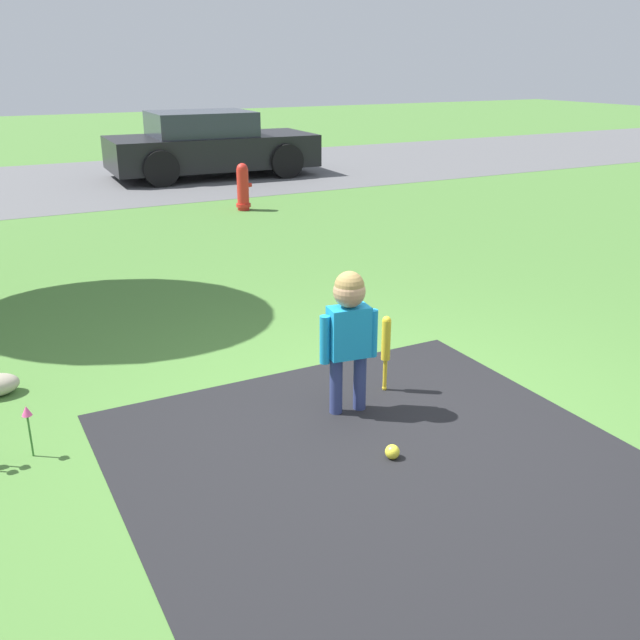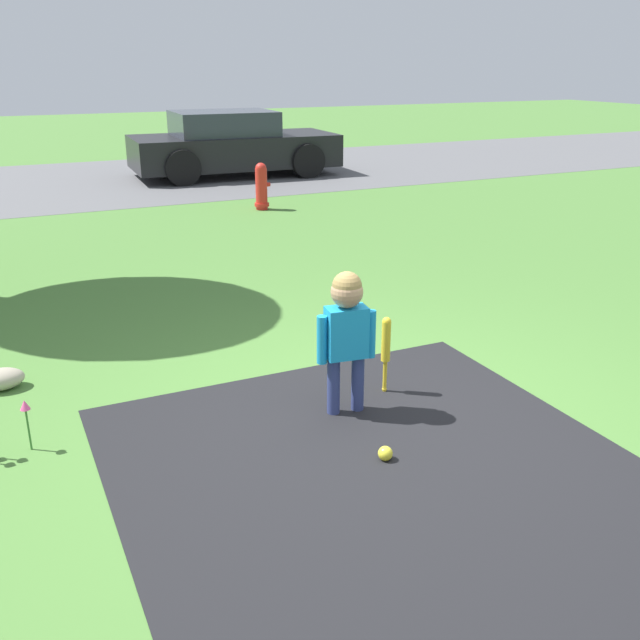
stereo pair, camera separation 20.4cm
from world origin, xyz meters
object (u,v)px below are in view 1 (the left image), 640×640
at_px(baseball_bat, 386,343).
at_px(sports_ball, 392,452).
at_px(child, 349,323).
at_px(parked_car, 210,145).
at_px(fire_hydrant, 243,187).

bearing_deg(baseball_bat, sports_ball, -119.76).
distance_m(child, parked_car, 10.57).
relative_size(child, baseball_bat, 1.73).
bearing_deg(child, fire_hydrant, 81.13).
distance_m(child, baseball_bat, 0.50).
xyz_separation_m(child, baseball_bat, (0.39, 0.15, -0.27)).
bearing_deg(baseball_bat, child, -158.70).
xyz_separation_m(baseball_bat, parked_car, (2.27, 10.07, 0.25)).
xyz_separation_m(fire_hydrant, parked_car, (0.72, 3.54, 0.25)).
xyz_separation_m(child, parked_car, (2.66, 10.23, -0.02)).
xyz_separation_m(child, sports_ball, (-0.07, -0.66, -0.59)).
bearing_deg(parked_car, child, -101.83).
height_order(child, fire_hydrant, child).
relative_size(child, parked_car, 0.24).
distance_m(fire_hydrant, parked_car, 3.62).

